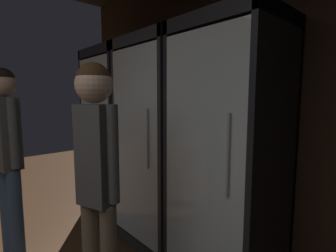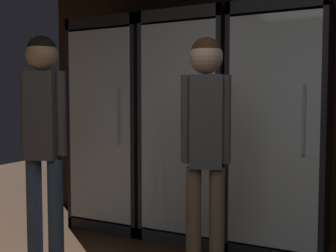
{
  "view_description": "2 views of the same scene",
  "coord_description": "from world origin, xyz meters",
  "px_view_note": "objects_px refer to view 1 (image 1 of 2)",
  "views": [
    {
      "loc": [
        0.63,
        1.12,
        1.43
      ],
      "look_at": [
        -0.82,
        2.42,
        1.21
      ],
      "focal_mm": 26.45,
      "sensor_mm": 36.0,
      "label": 1
    },
    {
      "loc": [
        0.2,
        -0.66,
        1.23
      ],
      "look_at": [
        -1.27,
        2.34,
        1.02
      ],
      "focal_mm": 43.07,
      "sensor_mm": 36.0,
      "label": 2
    }
  ],
  "objects_px": {
    "cooler_left": "(164,144)",
    "shopper_far": "(6,143)",
    "cooler_center": "(231,158)",
    "shopper_near": "(97,165)",
    "cooler_far_left": "(122,135)"
  },
  "relations": [
    {
      "from": "shopper_near",
      "to": "cooler_left",
      "type": "bearing_deg",
      "value": 116.8
    },
    {
      "from": "cooler_left",
      "to": "shopper_near",
      "type": "distance_m",
      "value": 1.07
    },
    {
      "from": "cooler_left",
      "to": "shopper_far",
      "type": "relative_size",
      "value": 1.19
    },
    {
      "from": "cooler_far_left",
      "to": "shopper_far",
      "type": "xyz_separation_m",
      "value": [
        0.16,
        -1.23,
        0.08
      ]
    },
    {
      "from": "cooler_center",
      "to": "shopper_far",
      "type": "height_order",
      "value": "cooler_center"
    },
    {
      "from": "cooler_left",
      "to": "shopper_near",
      "type": "xyz_separation_m",
      "value": [
        0.48,
        -0.95,
        0.06
      ]
    },
    {
      "from": "cooler_center",
      "to": "shopper_near",
      "type": "distance_m",
      "value": 1.0
    },
    {
      "from": "shopper_far",
      "to": "shopper_near",
      "type": "bearing_deg",
      "value": 14.37
    },
    {
      "from": "cooler_far_left",
      "to": "cooler_center",
      "type": "relative_size",
      "value": 1.0
    },
    {
      "from": "shopper_near",
      "to": "cooler_far_left",
      "type": "bearing_deg",
      "value": 143.07
    },
    {
      "from": "cooler_left",
      "to": "cooler_center",
      "type": "relative_size",
      "value": 1.0
    },
    {
      "from": "cooler_far_left",
      "to": "shopper_near",
      "type": "bearing_deg",
      "value": -36.93
    },
    {
      "from": "cooler_far_left",
      "to": "cooler_left",
      "type": "xyz_separation_m",
      "value": [
        0.78,
        0.0,
        0.01
      ]
    },
    {
      "from": "shopper_near",
      "to": "shopper_far",
      "type": "bearing_deg",
      "value": -165.63
    },
    {
      "from": "cooler_center",
      "to": "shopper_far",
      "type": "distance_m",
      "value": 1.87
    }
  ]
}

